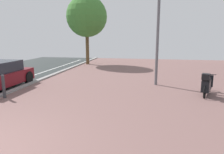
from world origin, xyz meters
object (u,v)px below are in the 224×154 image
(scooter_mid, at_px, (207,85))
(lamp_post, at_px, (159,14))
(street_tree, at_px, (87,17))
(bollard_far, at_px, (4,87))

(scooter_mid, distance_m, lamp_post, 3.99)
(street_tree, relative_size, bollard_far, 6.27)
(scooter_mid, xyz_separation_m, lamp_post, (-2.01, 1.64, 3.02))
(scooter_mid, distance_m, bollard_far, 8.21)
(scooter_mid, bearing_deg, lamp_post, 140.87)
(scooter_mid, bearing_deg, street_tree, 131.36)
(lamp_post, bearing_deg, bollard_far, -149.87)
(lamp_post, distance_m, street_tree, 9.24)
(scooter_mid, relative_size, street_tree, 0.29)
(scooter_mid, height_order, bollard_far, scooter_mid)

